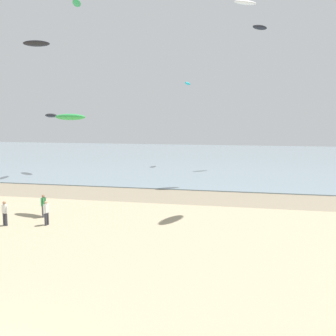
{
  "coord_description": "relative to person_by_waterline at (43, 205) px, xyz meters",
  "views": [
    {
      "loc": [
        7.87,
        -8.7,
        7.27
      ],
      "look_at": [
        3.04,
        13.45,
        4.4
      ],
      "focal_mm": 41.24,
      "sensor_mm": 36.0,
      "label": 1
    }
  ],
  "objects": [
    {
      "name": "kite_aloft_4",
      "position": [
        -5.3,
        8.89,
        13.54
      ],
      "size": [
        2.7,
        1.55,
        0.73
      ],
      "primitive_type": "ellipsoid",
      "rotation": [
        0.47,
        0.0,
        3.41
      ],
      "color": "black"
    },
    {
      "name": "person_far_down_beach",
      "position": [
        1.34,
        -1.94,
        0.0
      ],
      "size": [
        0.27,
        0.56,
        1.71
      ],
      "color": "#383842",
      "rests_on": "ground"
    },
    {
      "name": "kite_aloft_6",
      "position": [
        13.99,
        17.59,
        18.55
      ],
      "size": [
        2.7,
        2.12,
        0.46
      ],
      "primitive_type": "ellipsoid",
      "rotation": [
        -0.04,
        0.0,
        3.69
      ],
      "color": "white"
    },
    {
      "name": "kite_aloft_5",
      "position": [
        -11.15,
        21.66,
        6.86
      ],
      "size": [
        3.18,
        2.88,
        0.65
      ],
      "primitive_type": "ellipsoid",
      "rotation": [
        -0.13,
        0.0,
        5.6
      ],
      "color": "black"
    },
    {
      "name": "person_by_waterline",
      "position": [
        0.0,
        0.0,
        0.0
      ],
      "size": [
        0.22,
        0.57,
        1.71
      ],
      "color": "#4C4C56",
      "rests_on": "ground"
    },
    {
      "name": "kite_aloft_7",
      "position": [
        1.47,
        1.8,
        6.53
      ],
      "size": [
        3.02,
        1.67,
        0.62
      ],
      "primitive_type": "ellipsoid",
      "rotation": [
        0.18,
        0.0,
        2.89
      ],
      "color": "green"
    },
    {
      "name": "wet_sand_strip",
      "position": [
        7.2,
        9.75,
        -0.91
      ],
      "size": [
        120.0,
        6.64,
        0.01
      ],
      "primitive_type": "cube",
      "color": "gray",
      "rests_on": "ground"
    },
    {
      "name": "person_left_flank",
      "position": [
        -1.4,
        -2.64,
        0.0
      ],
      "size": [
        0.55,
        0.32,
        1.71
      ],
      "color": "#383842",
      "rests_on": "ground"
    },
    {
      "name": "kite_aloft_9",
      "position": [
        -6.6,
        20.81,
        20.64
      ],
      "size": [
        1.73,
        3.03,
        0.71
      ],
      "primitive_type": "ellipsoid",
      "rotation": [
        0.3,
        0.0,
        4.98
      ],
      "color": "green"
    },
    {
      "name": "sea",
      "position": [
        7.2,
        48.07,
        -0.87
      ],
      "size": [
        160.0,
        70.0,
        0.1
      ],
      "primitive_type": "cube",
      "color": "gray",
      "rests_on": "ground"
    },
    {
      "name": "kite_aloft_2",
      "position": [
        5.29,
        33.45,
        11.75
      ],
      "size": [
        0.89,
        2.42,
        0.6
      ],
      "primitive_type": "ellipsoid",
      "rotation": [
        -0.3,
        0.0,
        4.73
      ],
      "color": "#19B2B7"
    },
    {
      "name": "kite_aloft_0",
      "position": [
        15.73,
        31.69,
        19.08
      ],
      "size": [
        2.6,
        2.7,
        0.77
      ],
      "primitive_type": "ellipsoid",
      "rotation": [
        0.42,
        0.0,
        3.97
      ],
      "color": "black"
    }
  ]
}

